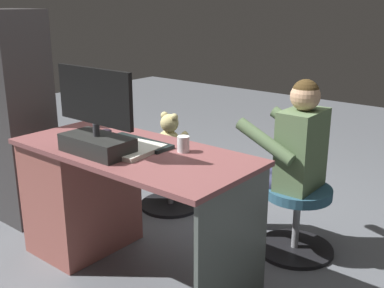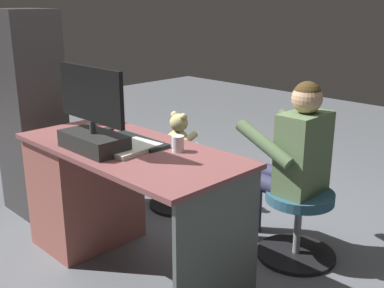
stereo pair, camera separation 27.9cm
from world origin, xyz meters
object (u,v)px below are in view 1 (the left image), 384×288
at_px(teddy_bear, 171,135).
at_px(person, 287,153).
at_px(office_chair_teddy, 170,174).
at_px(tv_remote, 85,137).
at_px(keyboard, 138,143).
at_px(visitor_chair, 297,214).
at_px(computer_mouse, 105,132).
at_px(cup, 183,144).
at_px(monitor, 96,128).
at_px(desk, 93,191).

bearing_deg(teddy_bear, person, 179.02).
distance_m(office_chair_teddy, teddy_bear, 0.31).
bearing_deg(person, tv_remote, 42.89).
relative_size(keyboard, visitor_chair, 0.87).
distance_m(tv_remote, office_chair_teddy, 0.97).
height_order(computer_mouse, visitor_chair, computer_mouse).
bearing_deg(office_chair_teddy, cup, 136.44).
distance_m(monitor, teddy_bear, 1.07).
distance_m(keyboard, person, 0.90).
xyz_separation_m(monitor, cup, (-0.34, -0.30, -0.10)).
height_order(monitor, office_chair_teddy, monitor).
bearing_deg(tv_remote, person, -118.34).
height_order(computer_mouse, tv_remote, computer_mouse).
xyz_separation_m(cup, teddy_bear, (0.68, -0.66, -0.22)).
bearing_deg(keyboard, person, -128.93).
xyz_separation_m(desk, visitor_chair, (-0.99, -0.78, -0.14)).
relative_size(office_chair_teddy, person, 0.43).
bearing_deg(monitor, teddy_bear, -70.36).
bearing_deg(person, monitor, 56.84).
bearing_deg(tv_remote, teddy_bear, -65.94).
relative_size(desk, office_chair_teddy, 3.03).
bearing_deg(keyboard, monitor, 77.62).
distance_m(monitor, computer_mouse, 0.37).
bearing_deg(person, cup, 66.53).
relative_size(office_chair_teddy, teddy_bear, 1.50).
relative_size(computer_mouse, cup, 1.12).
bearing_deg(office_chair_teddy, monitor, 109.84).
distance_m(teddy_bear, person, 0.96).
bearing_deg(cup, monitor, 41.77).
height_order(keyboard, person, person).
bearing_deg(computer_mouse, keyboard, 178.94).
bearing_deg(visitor_chair, teddy_bear, -0.92).
height_order(desk, teddy_bear, desk).
bearing_deg(cup, desk, 12.90).
height_order(monitor, computer_mouse, monitor).
bearing_deg(person, teddy_bear, -0.98).
bearing_deg(computer_mouse, tv_remote, 77.32).
bearing_deg(office_chair_teddy, teddy_bear, -90.00).
height_order(monitor, tv_remote, monitor).
relative_size(monitor, keyboard, 1.29).
bearing_deg(keyboard, visitor_chair, -133.34).
bearing_deg(keyboard, teddy_bear, -60.88).
height_order(cup, teddy_bear, cup).
height_order(desk, cup, cup).
height_order(cup, office_chair_teddy, cup).
height_order(computer_mouse, teddy_bear, computer_mouse).
distance_m(keyboard, visitor_chair, 1.08).
bearing_deg(tv_remote, visitor_chair, -121.24).
bearing_deg(teddy_bear, cup, 135.97).
xyz_separation_m(desk, keyboard, (-0.33, -0.09, 0.35)).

